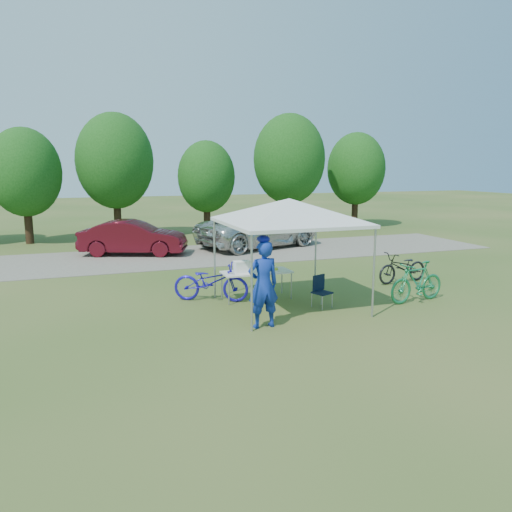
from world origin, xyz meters
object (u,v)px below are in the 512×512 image
Objects in this scene: bike_green at (417,282)px; bike_blue at (211,282)px; cooler at (242,267)px; minivan at (259,229)px; bike_dark at (403,267)px; folding_table at (256,273)px; folding_chair at (320,288)px; cyclist at (263,284)px; sedan at (133,238)px.

bike_blue is at bearing -118.98° from bike_green.
minivan is at bearing 66.98° from cooler.
cooler reaches higher than bike_dark.
bike_dark reaches higher than folding_table.
folding_chair is 0.14× the size of minivan.
cyclist reaches higher than folding_table.
minivan is (4.26, 7.96, 0.28)m from bike_blue.
cooler is at bearing -98.89° from cyclist.
sedan is at bearing 106.16° from folding_table.
cooler is 0.22× the size of cyclist.
folding_chair is 2.27m from cyclist.
cooler is 0.10× the size of sedan.
bike_blue reaches higher than folding_table.
cooler is at bearing -78.67° from bike_blue.
folding_table is 0.33× the size of minivan.
bike_blue reaches higher than folding_chair.
bike_blue is 1.10× the size of bike_dark.
folding_chair is 2.13m from cooler.
cyclist is (-1.94, -1.06, 0.50)m from folding_chair.
cooler is at bearing -180.00° from folding_table.
minivan reaches higher than bike_green.
cyclist is at bearing -72.42° from bike_dark.
cyclist reaches higher than bike_blue.
cyclist is 4.57m from bike_green.
cooler is at bearing 123.35° from folding_chair.
folding_table is 0.44× the size of sedan.
sedan is at bearing -144.69° from bike_dark.
minivan reaches higher than sedan.
minivan is 5.40m from sedan.
folding_table is 0.95× the size of cyclist.
folding_table is at bearing -121.88° from bike_green.
bike_dark is at bearing 144.76° from bike_green.
minivan reaches higher than cooler.
sedan is at bearing 35.61° from bike_blue.
sedan reaches higher than bike_blue.
folding_table is 2.40m from cyclist.
bike_green is at bearing -127.40° from sedan.
bike_blue is (-2.46, 1.45, 0.05)m from folding_chair.
bike_green is 2.22m from bike_dark.
bike_dark is at bearing 174.40° from minivan.
sedan is at bearing 90.70° from folding_chair.
cyclist is 1.09× the size of bike_green.
folding_chair is at bearing -138.56° from sedan.
cyclist is 2.60m from bike_blue.
bike_green is at bearing 166.16° from minivan.
minivan is (-1.78, 7.89, 0.33)m from bike_dark.
cyclist is 11.12m from minivan.
minivan is (1.80, 9.41, 0.33)m from folding_chair.
folding_table is 4.20m from bike_green.
folding_table is 1.78m from folding_chair.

